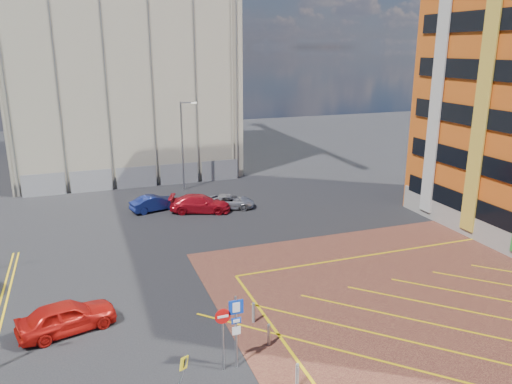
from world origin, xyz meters
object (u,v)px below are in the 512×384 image
sign_cluster (231,326)px  car_blue_back (154,203)px  car_red_left (67,317)px  car_red_back (200,204)px  car_silver_back (230,201)px  warning_sign (181,378)px  lamp_back (183,142)px

sign_cluster → car_blue_back: bearing=89.5°
car_red_left → car_blue_back: size_ratio=1.15×
car_red_back → sign_cluster: bearing=-170.9°
car_red_back → car_silver_back: bearing=-67.1°
car_red_back → warning_sign: bearing=-176.2°
warning_sign → car_red_back: (5.99, 21.89, -0.74)m
warning_sign → car_silver_back: size_ratio=0.56×
warning_sign → car_red_back: warning_sign is taller
lamp_back → car_red_left: bearing=-114.8°
lamp_back → car_red_back: lamp_back is taller
car_red_left → car_red_back: bearing=-48.2°
sign_cluster → car_blue_back: 21.70m
car_blue_back → car_silver_back: car_blue_back is taller
warning_sign → sign_cluster: bearing=36.9°
car_red_left → car_red_back: car_red_left is taller
sign_cluster → car_red_left: bearing=140.3°
warning_sign → car_blue_back: warning_sign is taller
warning_sign → car_silver_back: warning_sign is taller
warning_sign → car_blue_back: 23.63m
sign_cluster → car_silver_back: size_ratio=0.80×
warning_sign → lamp_back: bearing=77.8°
car_blue_back → car_silver_back: bearing=-119.2°
sign_cluster → warning_sign: sign_cluster is taller
car_blue_back → car_red_back: 3.74m
car_red_left → car_silver_back: car_red_left is taller
car_blue_back → car_red_back: (3.38, -1.59, 0.07)m
warning_sign → car_silver_back: bearing=69.0°
car_blue_back → car_red_back: car_red_back is taller
sign_cluster → car_blue_back: sign_cluster is taller
car_blue_back → car_silver_back: size_ratio=0.94×
lamp_back → car_silver_back: (2.25, -6.78, -3.80)m
warning_sign → car_red_back: size_ratio=0.47×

